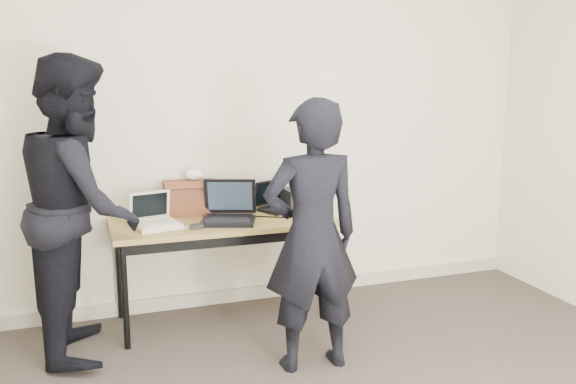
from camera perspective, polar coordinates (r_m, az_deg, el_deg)
name	(u,v)px	position (r m, az deg, el deg)	size (l,w,h in m)	color
room	(398,171)	(2.58, 9.76, 1.83)	(4.60, 4.60, 2.80)	#3F3730
desk	(224,229)	(4.39, -5.72, -3.25)	(1.51, 0.67, 0.72)	olive
laptop_beige	(155,220)	(4.26, -11.73, -2.47)	(0.32, 0.32, 0.22)	beige
laptop_center	(229,212)	(4.34, -5.28, -1.77)	(0.45, 0.44, 0.27)	black
laptop_right	(277,203)	(4.65, -1.01, -0.99)	(0.37, 0.37, 0.21)	black
leather_satchel	(190,197)	(4.53, -8.66, -0.44)	(0.37, 0.20, 0.25)	#5C2D18
tissue	(194,175)	(4.51, -8.36, 1.54)	(0.13, 0.10, 0.08)	white
equipment_box	(301,198)	(4.72, 1.15, -0.53)	(0.24, 0.21, 0.14)	black
power_brick	(197,227)	(4.17, -8.14, -3.06)	(0.08, 0.05, 0.03)	black
cables	(230,219)	(4.38, -5.15, -2.41)	(1.16, 0.42, 0.01)	black
person_typist	(312,237)	(3.68, 2.13, -3.98)	(0.58, 0.38, 1.59)	black
person_observer	(80,206)	(4.09, -17.97, -1.23)	(0.89, 0.69, 1.83)	black
baseboard	(248,293)	(4.93, -3.56, -8.97)	(4.50, 0.03, 0.10)	#BDB39C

